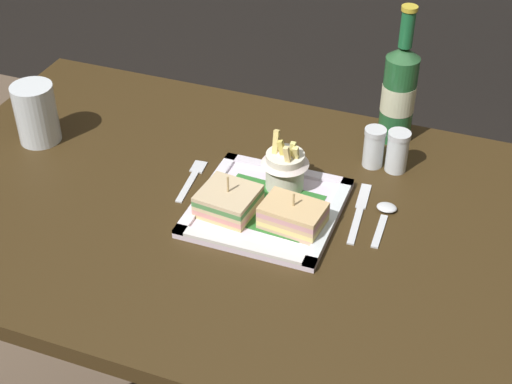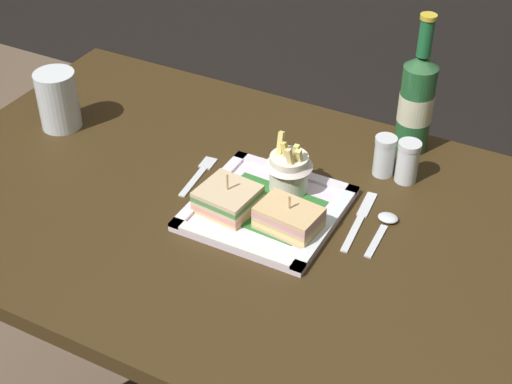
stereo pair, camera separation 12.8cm
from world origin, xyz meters
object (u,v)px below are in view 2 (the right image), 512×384
Objects in this scene: beer_bottle at (416,101)px; spoon at (385,223)px; square_plate at (267,209)px; water_glass at (59,103)px; fork at (200,174)px; dining_table at (246,261)px; sandwich_half_left at (228,199)px; sandwich_half_right at (289,218)px; pepper_shaker at (407,164)px; fries_cup at (289,166)px; salt_shaker at (384,158)px; knife at (360,218)px.

beer_bottle is 2.30× the size of spoon.
water_glass reaches higher than square_plate.
square_plate is at bearing -14.43° from fork.
water_glass reaches higher than dining_table.
sandwich_half_left is (-0.06, -0.03, 0.02)m from square_plate.
sandwich_half_right is 1.35× the size of pepper_shaker.
dining_table is 0.20m from fries_cup.
dining_table is 10.92× the size of fries_cup.
spoon is (0.14, 0.09, -0.03)m from sandwich_half_right.
salt_shaker is (-0.02, -0.11, -0.07)m from beer_bottle.
sandwich_half_right is (0.09, -0.02, 0.15)m from dining_table.
fork is at bearing 165.57° from square_plate.
water_glass is 1.52× the size of salt_shaker.
sandwich_half_left reaches higher than knife.
sandwich_half_right is (0.11, 0.00, 0.00)m from sandwich_half_left.
dining_table is 0.31m from salt_shaker.
square_plate is at bearing -99.12° from fries_cup.
beer_bottle is at bearing 59.13° from dining_table.
fork is (0.33, -0.02, -0.05)m from water_glass.
sandwich_half_right is at bearing -105.76° from beer_bottle.
salt_shaker reaches higher than dining_table.
dining_table is 0.23m from knife.
water_glass is at bearing 173.42° from square_plate.
sandwich_half_right is at bearing -145.52° from spoon.
sandwich_half_right is at bearing -29.95° from square_plate.
square_plate is at bearing 29.95° from sandwich_half_left.
beer_bottle is 0.69m from water_glass.
spoon is (0.68, 0.00, -0.05)m from water_glass.
fries_cup is 1.43× the size of salt_shaker.
knife is (0.64, 0.00, -0.05)m from water_glass.
dining_table is at bearing -122.06° from fries_cup.
sandwich_half_left is 0.85× the size of spoon.
dining_table is 10.32× the size of water_glass.
pepper_shaker is (0.12, 0.23, 0.00)m from sandwich_half_right.
square_plate is 3.12× the size of salt_shaker.
sandwich_half_right reaches higher than spoon.
sandwich_half_right reaches higher than fork.
water_glass is 0.69m from spoon.
square_plate is 0.08m from fries_cup.
sandwich_half_right is at bearing -18.86° from fork.
beer_bottle reaches higher than spoon.
sandwich_half_left reaches higher than salt_shaker.
pepper_shaker is at bearing 48.02° from square_plate.
beer_bottle is 0.27m from spoon.
pepper_shaker is at bearing 77.94° from knife.
spoon is at bearing -84.81° from pepper_shaker.
spoon is at bearing 0.28° from water_glass.
pepper_shaker is (0.03, 0.14, 0.03)m from knife.
square_plate is 2.24× the size of sandwich_half_right.
water_glass is 0.69m from pepper_shaker.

